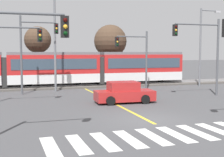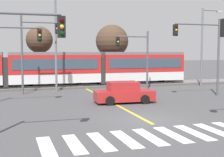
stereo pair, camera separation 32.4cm
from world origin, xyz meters
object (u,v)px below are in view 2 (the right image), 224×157
street_lamp_east (204,42)px  light_rail_tram (55,67)px  bare_tree_west (39,40)px  bare_tree_east (112,41)px  traffic_light_mid_left (1,49)px  street_lamp_centre (58,31)px  traffic_light_far_right (137,52)px  traffic_light_mid_right (204,45)px  traffic_light_far_left (34,44)px  traffic_light_near_left (7,50)px  sedan_crossing (124,93)px

street_lamp_east → light_rail_tram: bearing=167.5°
bare_tree_west → bare_tree_east: (8.90, 0.35, -0.03)m
traffic_light_mid_left → street_lamp_east: bearing=18.1°
street_lamp_centre → bare_tree_west: (-1.09, 8.32, -0.54)m
traffic_light_mid_left → bare_tree_east: bare_tree_east is taller
light_rail_tram → street_lamp_centre: size_ratio=2.88×
traffic_light_far_right → bare_tree_east: bearing=86.5°
light_rail_tram → traffic_light_mid_right: 14.80m
traffic_light_mid_right → street_lamp_centre: bearing=148.0°
bare_tree_east → light_rail_tram: bearing=-144.4°
traffic_light_far_right → street_lamp_east: bearing=7.0°
traffic_light_far_right → street_lamp_east: street_lamp_east is taller
traffic_light_mid_left → bare_tree_east: bearing=51.0°
bare_tree_west → street_lamp_east: bearing=-27.9°
street_lamp_east → traffic_light_far_left: bearing=-177.1°
traffic_light_near_left → bare_tree_east: (11.86, 24.26, 1.20)m
traffic_light_mid_right → bare_tree_east: size_ratio=0.90×
sedan_crossing → bare_tree_west: 17.45m
traffic_light_mid_left → bare_tree_west: bearing=76.7°
sedan_crossing → bare_tree_west: bare_tree_west is taller
traffic_light_far_left → street_lamp_centre: 2.77m
light_rail_tram → traffic_light_far_left: size_ratio=4.18×
traffic_light_far_right → street_lamp_centre: size_ratio=0.57×
traffic_light_mid_left → traffic_light_far_right: 13.07m
sedan_crossing → traffic_light_mid_left: traffic_light_mid_left is taller
sedan_crossing → street_lamp_east: bearing=33.6°
light_rail_tram → traffic_light_far_left: 5.31m
bare_tree_east → traffic_light_far_right: bearing=-93.5°
sedan_crossing → traffic_light_far_right: bearing=61.8°
sedan_crossing → traffic_light_mid_left: size_ratio=0.74×
traffic_light_near_left → light_rail_tram: bearing=77.7°
traffic_light_far_left → traffic_light_mid_left: traffic_light_far_left is taller
street_lamp_east → traffic_light_far_right: bearing=-173.0°
sedan_crossing → traffic_light_far_left: (-5.83, 6.80, 3.62)m
traffic_light_mid_left → traffic_light_far_right: bearing=24.9°
traffic_light_mid_left → bare_tree_east: 19.83m
street_lamp_east → bare_tree_east: bearing=129.4°
sedan_crossing → traffic_light_mid_left: 8.91m
street_lamp_centre → traffic_light_near_left: bearing=-104.6°
street_lamp_east → bare_tree_east: (-7.34, 8.93, 0.27)m
sedan_crossing → traffic_light_near_left: traffic_light_near_left is taller
traffic_light_mid_right → street_lamp_centre: 12.86m
traffic_light_mid_right → traffic_light_far_left: bearing=156.7°
light_rail_tram → street_lamp_east: size_ratio=3.44×
sedan_crossing → bare_tree_east: bearing=75.8°
light_rail_tram → traffic_light_far_right: (7.18, -4.32, 1.59)m
traffic_light_mid_left → sedan_crossing: bearing=-8.4°
street_lamp_east → bare_tree_west: 18.36m
traffic_light_mid_right → light_rail_tram: bearing=137.6°
traffic_light_near_left → traffic_light_far_left: traffic_light_far_left is taller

